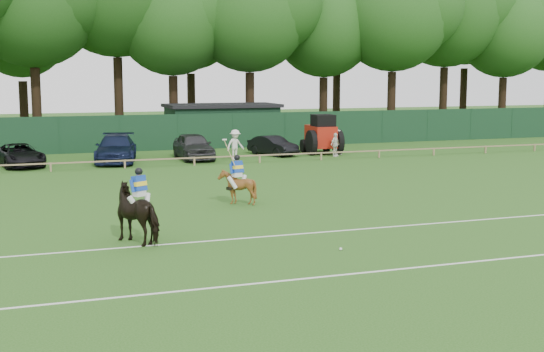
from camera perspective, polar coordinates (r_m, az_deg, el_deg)
name	(u,v)px	position (r m, az deg, el deg)	size (l,w,h in m)	color
ground	(287,228)	(25.12, 1.20, -4.12)	(160.00, 160.00, 0.00)	#1E4C14
horse_dark	(140,213)	(23.30, -10.33, -2.88)	(1.00, 2.19, 1.85)	black
horse_chestnut	(237,187)	(29.63, -2.75, -0.86)	(1.15, 1.29, 1.43)	brown
suv_black	(19,155)	(44.13, -19.20, 1.55)	(2.17, 4.71, 1.31)	black
sedan_navy	(116,149)	(44.75, -12.13, 2.11)	(2.29, 5.63, 1.63)	#111935
hatch_grey	(194,146)	(45.51, -6.17, 2.35)	(1.94, 4.83, 1.64)	#333335
estate_black	(273,146)	(47.49, 0.08, 2.40)	(1.33, 3.83, 1.26)	black
spectator_left	(235,145)	(45.04, -2.90, 2.47)	(1.20, 0.69, 1.86)	silver
spectator_mid	(335,145)	(46.90, 4.97, 2.46)	(0.89, 0.37, 1.52)	silver
spectator_right	(338,142)	(48.08, 5.21, 2.67)	(0.81, 0.52, 1.65)	silver
rider_dark	(139,188)	(23.16, -10.36, -0.94)	(0.86, 0.64, 1.41)	silver
rider_chestnut	(237,170)	(29.52, -2.75, 0.44)	(0.97, 0.51, 2.05)	silver
polo_ball	(341,249)	(22.11, 5.41, -5.72)	(0.09, 0.09, 0.09)	silver
pitch_lines	(328,251)	(21.97, 4.44, -5.90)	(60.00, 5.10, 0.01)	silver
pitch_rail	(177,159)	(42.17, -7.44, 1.36)	(62.10, 0.10, 0.50)	#997F5B
perimeter_fence	(150,133)	(50.89, -9.58, 3.36)	(92.08, 0.08, 2.50)	#14351E
utility_shed	(222,124)	(55.10, -3.95, 4.10)	(8.40, 4.40, 3.04)	#14331E
tree_row	(157,140)	(59.19, -8.98, 2.80)	(96.00, 12.00, 21.00)	#26561C
tractor	(322,135)	(48.43, 3.91, 3.21)	(2.27, 3.22, 2.62)	#A81D0F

